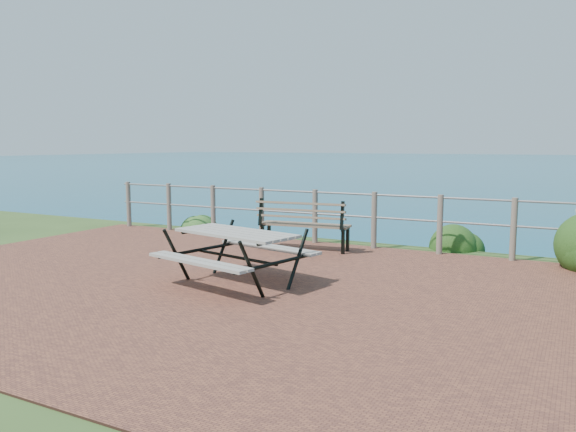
# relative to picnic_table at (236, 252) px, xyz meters

# --- Properties ---
(ground) EXTENTS (10.00, 7.00, 0.12)m
(ground) POSITION_rel_picnic_table_xyz_m (-0.40, -0.04, -0.45)
(ground) COLOR brown
(ground) RESTS_ON ground
(ocean) EXTENTS (1200.00, 1200.00, 0.00)m
(ocean) POSITION_rel_picnic_table_xyz_m (-0.40, 199.96, -0.45)
(ocean) COLOR #136574
(ocean) RESTS_ON ground
(safety_railing) EXTENTS (9.40, 0.10, 1.00)m
(safety_railing) POSITION_rel_picnic_table_xyz_m (-0.40, 3.31, 0.12)
(safety_railing) COLOR #6B5B4C
(safety_railing) RESTS_ON ground
(picnic_table) EXTENTS (1.77, 1.42, 0.70)m
(picnic_table) POSITION_rel_picnic_table_xyz_m (0.00, 0.00, 0.00)
(picnic_table) COLOR gray
(picnic_table) RESTS_ON ground
(park_bench) EXTENTS (1.63, 0.58, 0.90)m
(park_bench) POSITION_rel_picnic_table_xyz_m (-0.28, 2.62, 0.14)
(park_bench) COLOR brown
(park_bench) RESTS_ON ground
(shrub_lip_west) EXTENTS (0.73, 0.73, 0.46)m
(shrub_lip_west) POSITION_rel_picnic_table_xyz_m (-3.38, 3.74, -0.45)
(shrub_lip_west) COLOR #205722
(shrub_lip_west) RESTS_ON ground
(shrub_lip_east) EXTENTS (0.85, 0.85, 0.62)m
(shrub_lip_east) POSITION_rel_picnic_table_xyz_m (1.97, 4.20, -0.45)
(shrub_lip_east) COLOR #1B3E13
(shrub_lip_east) RESTS_ON ground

